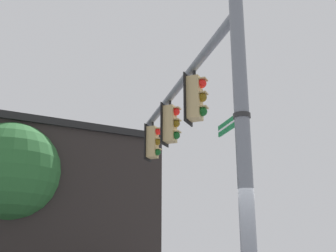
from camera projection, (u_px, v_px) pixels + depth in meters
name	position (u px, v px, depth m)	size (l,w,h in m)	color
signal_pole	(244.00, 149.00, 7.02)	(0.26, 0.26, 6.33)	slate
mast_arm	(178.00, 87.00, 11.26)	(0.21, 0.21, 7.56)	slate
traffic_light_nearest_pole	(196.00, 98.00, 9.80)	(0.54, 0.49, 1.31)	black
traffic_light_mid_inner	(171.00, 124.00, 11.82)	(0.54, 0.49, 1.31)	black
traffic_light_mid_outer	(153.00, 142.00, 13.83)	(0.54, 0.49, 1.31)	black
street_name_sign	(235.00, 121.00, 7.45)	(0.99, 0.82, 0.22)	#147238
storefront_building	(45.00, 209.00, 19.09)	(11.33, 11.22, 6.63)	#282321
tree_by_storefront	(10.00, 172.00, 15.92)	(3.82, 3.82, 6.32)	#4C3823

